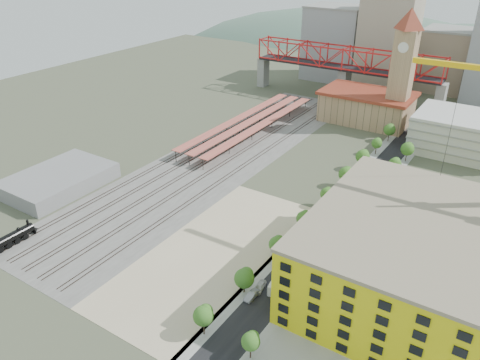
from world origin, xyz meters
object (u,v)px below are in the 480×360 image
Objects in this scene: locomotive at (2,243)px; site_trailer_a at (280,280)px; site_trailer_b at (303,254)px; site_trailer_c at (321,233)px; car_0 at (260,287)px; site_trailer_d at (329,224)px; construction_building at (417,259)px; clock_tower at (404,60)px.

locomotive is 71.12m from site_trailer_a.
site_trailer_a is 1.03× the size of site_trailer_b.
car_0 is at bearing -115.08° from site_trailer_c.
site_trailer_d is at bearing 109.47° from site_trailer_b.
site_trailer_c is (0.00, 10.63, 0.13)m from site_trailer_b.
locomotive is 85.71m from site_trailer_d.
site_trailer_c is at bearing -92.82° from site_trailer_d.
site_trailer_d is at bearing 75.92° from car_0.
site_trailer_a is 28.19m from site_trailer_d.
construction_building reaches higher than site_trailer_b.
site_trailer_a is (8.00, -113.41, -27.37)m from clock_tower.
site_trailer_d is at bearing 71.36° from site_trailer_c.
construction_building is at bearing 17.87° from site_trailer_a.
car_0 is at bearing -137.09° from site_trailer_a.
site_trailer_c reaches higher than site_trailer_b.
locomotive is 2.16× the size of site_trailer_b.
site_trailer_d is 1.93× the size of car_0.
clock_tower is 5.00× the size of site_trailer_c.
site_trailer_c is at bearing 109.47° from site_trailer_b.
site_trailer_b is (-26.00, -1.36, -8.12)m from construction_building.
site_trailer_b is 10.63m from site_trailer_c.
construction_building is 100.56m from locomotive.
site_trailer_c is at bearing 74.83° from car_0.
car_0 is at bearing -98.16° from site_trailer_d.
site_trailer_c is at bearing 36.69° from locomotive.
site_trailer_a is at bearing 21.87° from locomotive.
site_trailer_a is at bearing -152.71° from construction_building.
site_trailer_b is at bearing 30.29° from locomotive.
clock_tower is 153.80m from locomotive.
construction_building is at bearing -38.27° from site_trailer_c.
construction_building is at bearing -32.43° from site_trailer_d.
site_trailer_d is (0.00, 5.50, -0.21)m from site_trailer_c.
clock_tower reaches higher than site_trailer_c.
site_trailer_c reaches higher than car_0.
clock_tower is 95.07m from site_trailer_c.
site_trailer_b is 1.06× the size of site_trailer_d.
site_trailer_d is at bearing 80.58° from site_trailer_a.
site_trailer_b is at bearing -85.49° from clock_tower.
clock_tower is 105.30m from site_trailer_b.
construction_building is at bearing 22.08° from car_0.
clock_tower reaches higher than construction_building.
clock_tower is 89.89m from site_trailer_d.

